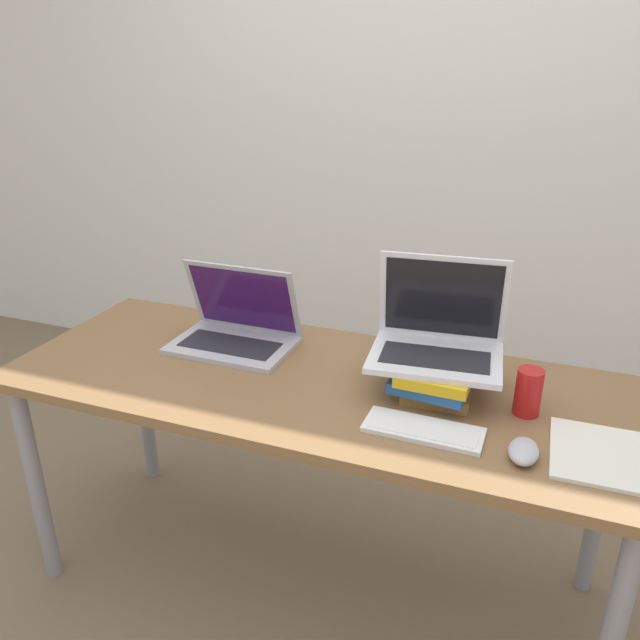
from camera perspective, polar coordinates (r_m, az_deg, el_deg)
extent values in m
cube|color=silver|center=(2.87, 9.89, 18.28)|extent=(8.00, 0.05, 2.70)
cube|color=brown|center=(1.76, -0.56, -5.77)|extent=(1.75, 0.68, 0.03)
cylinder|color=gray|center=(2.17, -24.54, -13.48)|extent=(0.05, 0.05, 0.71)
cylinder|color=gray|center=(2.51, -15.81, -6.90)|extent=(0.05, 0.05, 0.71)
cylinder|color=gray|center=(2.12, 24.26, -14.44)|extent=(0.05, 0.05, 0.71)
cube|color=#B2B2B7|center=(1.94, -8.01, -2.29)|extent=(0.37, 0.25, 0.02)
cube|color=#232328|center=(1.93, -8.23, -2.22)|extent=(0.30, 0.13, 0.00)
cube|color=#B2B2B7|center=(1.96, -7.03, 1.99)|extent=(0.37, 0.09, 0.24)
cube|color=#381451|center=(1.96, -7.09, 1.90)|extent=(0.33, 0.07, 0.21)
cube|color=olive|center=(1.71, 10.80, -5.87)|extent=(0.18, 0.23, 0.03)
cube|color=#235693|center=(1.70, 10.72, -4.85)|extent=(0.22, 0.29, 0.03)
cube|color=gold|center=(1.68, 10.98, -4.11)|extent=(0.19, 0.28, 0.03)
cube|color=silver|center=(1.67, 10.50, -3.42)|extent=(0.36, 0.28, 0.02)
cube|color=#232328|center=(1.65, 10.47, -3.36)|extent=(0.29, 0.16, 0.00)
cube|color=silver|center=(1.71, 11.15, 2.03)|extent=(0.34, 0.08, 0.25)
cube|color=black|center=(1.71, 11.14, 1.95)|extent=(0.31, 0.06, 0.22)
cube|color=white|center=(1.54, 9.43, -9.88)|extent=(0.29, 0.12, 0.01)
cube|color=silver|center=(1.53, 9.44, -9.66)|extent=(0.26, 0.09, 0.00)
ellipsoid|color=#B2B2B7|center=(1.49, 18.11, -11.33)|extent=(0.07, 0.11, 0.04)
cube|color=white|center=(1.57, 24.35, -11.19)|extent=(0.22, 0.25, 0.01)
cylinder|color=red|center=(1.65, 18.51, -6.26)|extent=(0.07, 0.07, 0.12)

